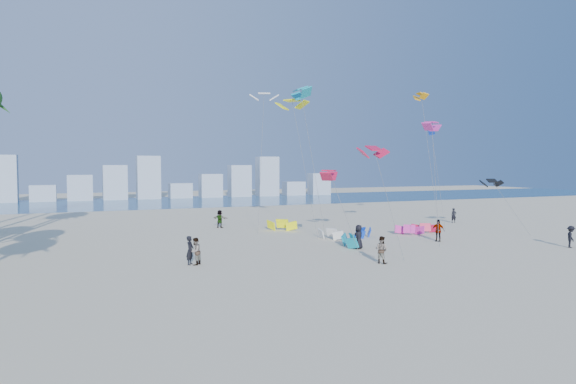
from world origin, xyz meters
name	(u,v)px	position (x,y,z in m)	size (l,w,h in m)	color
ground	(364,307)	(0.00, 0.00, 0.00)	(220.00, 220.00, 0.00)	beige
ocean	(148,202)	(0.00, 72.00, 0.01)	(220.00, 220.00, 0.00)	navy
kitesurfer_near	(190,250)	(-5.21, 13.20, 0.95)	(0.69, 0.45, 1.90)	black
kitesurfer_mid	(381,250)	(6.66, 8.65, 0.91)	(0.89, 0.69, 1.83)	gray
kitesurfers_far	(351,230)	(9.95, 18.41, 0.92)	(33.52, 25.02, 1.90)	black
grounded_kites	(352,232)	(11.36, 20.53, 0.46)	(15.06, 15.37, 1.01)	silver
flying_kites	(350,119)	(11.43, 21.14, 10.78)	(24.08, 20.64, 14.38)	#C5133D
distant_skyline	(135,183)	(-1.19, 82.00, 3.09)	(85.00, 3.00, 8.40)	#9EADBF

